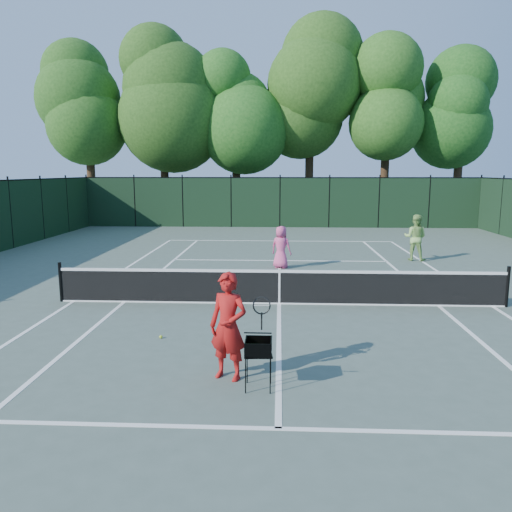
{
  "coord_description": "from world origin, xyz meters",
  "views": [
    {
      "loc": [
        -0.0,
        -12.65,
        3.44
      ],
      "look_at": [
        -0.66,
        1.0,
        1.1
      ],
      "focal_mm": 35.0,
      "sensor_mm": 36.0,
      "label": 1
    }
  ],
  "objects_px": {
    "loose_ball_midcourt": "(161,337)",
    "coach": "(228,326)",
    "player_pink": "(281,247)",
    "ball_hopper": "(258,348)",
    "player_green": "(415,237)"
  },
  "relations": [
    {
      "from": "loose_ball_midcourt",
      "to": "coach",
      "type": "bearing_deg",
      "value": -50.0
    },
    {
      "from": "player_pink",
      "to": "ball_hopper",
      "type": "xyz_separation_m",
      "value": [
        -0.38,
        -10.07,
        -0.07
      ]
    },
    {
      "from": "coach",
      "to": "player_green",
      "type": "height_order",
      "value": "coach"
    },
    {
      "from": "player_green",
      "to": "loose_ball_midcourt",
      "type": "xyz_separation_m",
      "value": [
        -7.7,
        -9.55,
        -0.86
      ]
    },
    {
      "from": "player_pink",
      "to": "ball_hopper",
      "type": "relative_size",
      "value": 1.86
    },
    {
      "from": "player_pink",
      "to": "loose_ball_midcourt",
      "type": "height_order",
      "value": "player_pink"
    },
    {
      "from": "coach",
      "to": "player_green",
      "type": "bearing_deg",
      "value": 83.24
    },
    {
      "from": "player_pink",
      "to": "loose_ball_midcourt",
      "type": "bearing_deg",
      "value": 95.83
    },
    {
      "from": "ball_hopper",
      "to": "loose_ball_midcourt",
      "type": "bearing_deg",
      "value": 126.75
    },
    {
      "from": "player_pink",
      "to": "ball_hopper",
      "type": "height_order",
      "value": "player_pink"
    },
    {
      "from": "coach",
      "to": "player_pink",
      "type": "relative_size",
      "value": 1.2
    },
    {
      "from": "coach",
      "to": "loose_ball_midcourt",
      "type": "height_order",
      "value": "coach"
    },
    {
      "from": "ball_hopper",
      "to": "player_pink",
      "type": "bearing_deg",
      "value": 81.9
    },
    {
      "from": "coach",
      "to": "loose_ball_midcourt",
      "type": "xyz_separation_m",
      "value": [
        -1.62,
        1.93,
        -0.87
      ]
    },
    {
      "from": "player_green",
      "to": "ball_hopper",
      "type": "distance_m",
      "value": 13.1
    }
  ]
}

